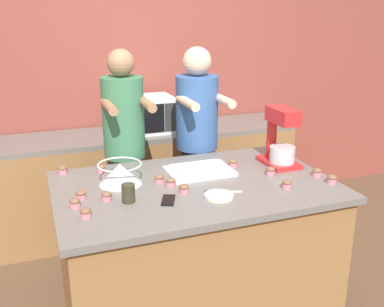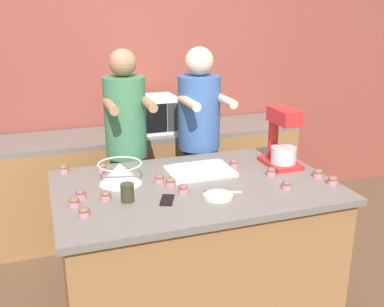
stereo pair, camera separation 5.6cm
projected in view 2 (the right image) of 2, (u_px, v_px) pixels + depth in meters
back_wall at (134, 77)px, 4.17m from camera, size 10.00×0.06×2.70m
island_counter at (195, 250)px, 2.91m from camera, size 1.71×1.08×0.93m
back_counter at (146, 179)px, 4.14m from camera, size 2.80×0.60×0.92m
person_left at (127, 157)px, 3.35m from camera, size 0.32×0.49×1.70m
person_right at (199, 150)px, 3.52m from camera, size 0.34×0.50×1.70m
stand_mixer at (282, 141)px, 3.04m from camera, size 0.20×0.30×0.40m
mixing_bowl at (120, 172)px, 2.76m from camera, size 0.27×0.27×0.13m
baking_tray at (200, 170)px, 2.94m from camera, size 0.42×0.30×0.04m
microwave_oven at (148, 114)px, 3.95m from camera, size 0.50×0.37×0.31m
cell_phone at (167, 200)px, 2.52m from camera, size 0.12×0.16×0.01m
drinking_glass at (127, 193)px, 2.51m from camera, size 0.08×0.08×0.10m
small_plate at (218, 196)px, 2.57m from camera, size 0.17×0.17×0.02m
knife at (220, 192)px, 2.64m from camera, size 0.21×0.09×0.01m
cupcake_0 at (271, 171)px, 2.90m from camera, size 0.06×0.06×0.06m
cupcake_1 at (333, 180)px, 2.75m from camera, size 0.06×0.06×0.06m
cupcake_2 at (159, 178)px, 2.78m from camera, size 0.06×0.06×0.06m
cupcake_3 at (80, 194)px, 2.55m from camera, size 0.06×0.06×0.06m
cupcake_4 at (318, 173)px, 2.87m from camera, size 0.06×0.06×0.06m
cupcake_5 at (64, 168)px, 2.95m from camera, size 0.06×0.06×0.06m
cupcake_6 at (183, 188)px, 2.62m from camera, size 0.06×0.06×0.06m
cupcake_7 at (287, 185)px, 2.68m from camera, size 0.06×0.06×0.06m
cupcake_8 at (170, 182)px, 2.72m from camera, size 0.06×0.06×0.06m
cupcake_9 at (106, 195)px, 2.53m from camera, size 0.06×0.06×0.06m
cupcake_10 at (234, 163)px, 3.05m from camera, size 0.06×0.06×0.06m
cupcake_11 at (84, 212)px, 2.33m from camera, size 0.06×0.06×0.06m
cupcake_12 at (102, 168)px, 2.96m from camera, size 0.06×0.06×0.06m
cupcake_13 at (74, 202)px, 2.45m from camera, size 0.06×0.06×0.06m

